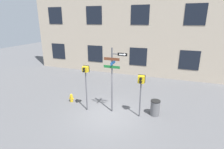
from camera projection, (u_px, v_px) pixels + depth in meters
The scene contains 7 objects.
ground_plane at pixel (108, 115), 10.67m from camera, with size 60.00×60.00×0.00m, color #515154.
building_facade at pixel (141, 15), 16.78m from camera, with size 24.00×0.64×12.06m.
street_sign_pole at pixel (113, 75), 10.41m from camera, with size 1.41×0.80×4.08m.
pedestrian_signal_left at pixel (86, 76), 10.65m from camera, with size 0.40×0.40×2.94m.
pedestrian_signal_right at pixel (141, 84), 9.96m from camera, with size 0.42×0.40×2.61m.
fire_hydrant at pixel (71, 98), 12.38m from camera, with size 0.37×0.21×0.61m.
trash_bin at pixel (155, 108), 10.59m from camera, with size 0.59×0.59×0.96m.
Camera 1 is at (3.40, -8.80, 5.59)m, focal length 28.00 mm.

